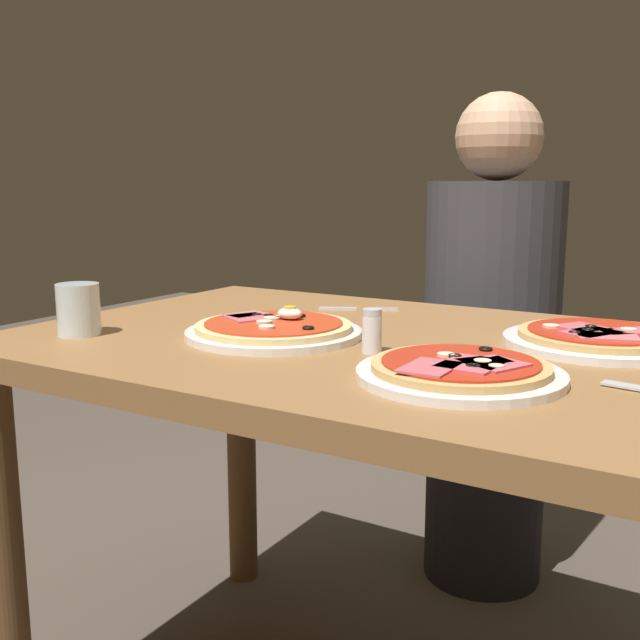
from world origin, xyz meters
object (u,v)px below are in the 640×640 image
(pizza_across_right, at_px, (460,371))
(salt_shaker, at_px, (372,331))
(dining_table, at_px, (385,410))
(pizza_across_left, at_px, (598,338))
(water_glass_near, at_px, (79,313))
(pizza_foreground, at_px, (274,329))
(fork, at_px, (352,309))
(diner_person, at_px, (490,358))

(pizza_across_right, bearing_deg, salt_shaker, 155.29)
(dining_table, distance_m, pizza_across_left, 0.35)
(dining_table, relative_size, salt_shaker, 18.24)
(dining_table, xyz_separation_m, water_glass_near, (-0.46, -0.22, 0.15))
(dining_table, xyz_separation_m, pizza_foreground, (-0.18, -0.06, 0.13))
(salt_shaker, bearing_deg, fork, 123.12)
(pizza_across_left, bearing_deg, pizza_foreground, -156.56)
(salt_shaker, bearing_deg, dining_table, 101.45)
(pizza_across_right, bearing_deg, fork, 133.49)
(water_glass_near, xyz_separation_m, fork, (0.27, 0.45, -0.03))
(water_glass_near, xyz_separation_m, diner_person, (0.42, 0.88, -0.20))
(dining_table, height_order, pizza_foreground, pizza_foreground)
(water_glass_near, distance_m, salt_shaker, 0.50)
(dining_table, bearing_deg, fork, 129.14)
(fork, xyz_separation_m, salt_shaker, (0.21, -0.32, 0.03))
(pizza_across_right, bearing_deg, pizza_foreground, 164.48)
(pizza_across_left, bearing_deg, salt_shaker, -140.75)
(dining_table, bearing_deg, pizza_across_right, -41.14)
(pizza_foreground, distance_m, pizza_across_left, 0.52)
(dining_table, height_order, water_glass_near, water_glass_near)
(fork, height_order, salt_shaker, salt_shaker)
(pizza_foreground, bearing_deg, fork, 92.96)
(pizza_foreground, xyz_separation_m, water_glass_near, (-0.29, -0.16, 0.03))
(salt_shaker, bearing_deg, diner_person, 94.70)
(water_glass_near, height_order, fork, water_glass_near)
(pizza_foreground, height_order, salt_shaker, salt_shaker)
(dining_table, bearing_deg, pizza_foreground, -160.79)
(fork, distance_m, diner_person, 0.48)
(dining_table, distance_m, salt_shaker, 0.17)
(fork, bearing_deg, pizza_across_right, -46.51)
(dining_table, distance_m, water_glass_near, 0.53)
(pizza_foreground, height_order, water_glass_near, water_glass_near)
(pizza_across_left, relative_size, fork, 2.01)
(dining_table, bearing_deg, salt_shaker, -78.55)
(water_glass_near, distance_m, fork, 0.53)
(dining_table, relative_size, pizza_across_left, 4.18)
(water_glass_near, distance_m, diner_person, 0.99)
(diner_person, bearing_deg, water_glass_near, 64.39)
(dining_table, distance_m, diner_person, 0.66)
(pizza_foreground, xyz_separation_m, fork, (-0.02, 0.30, -0.01))
(pizza_across_right, distance_m, diner_person, 0.87)
(pizza_across_right, xyz_separation_m, fork, (-0.38, 0.40, -0.01))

